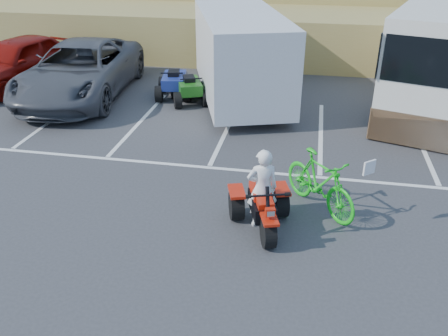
% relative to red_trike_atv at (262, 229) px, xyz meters
% --- Properties ---
extents(ground, '(100.00, 100.00, 0.00)m').
position_rel_red_trike_atv_xyz_m(ground, '(-1.60, -0.03, 0.00)').
color(ground, '#363639').
rests_on(ground, ground).
extents(parking_stripes, '(28.00, 5.16, 0.01)m').
position_rel_red_trike_atv_xyz_m(parking_stripes, '(-0.73, 4.03, 0.00)').
color(parking_stripes, white).
rests_on(parking_stripes, ground).
extents(grass_embankment, '(40.00, 8.50, 3.10)m').
position_rel_red_trike_atv_xyz_m(grass_embankment, '(-1.60, 15.45, 1.42)').
color(grass_embankment, '#9C8946').
rests_on(grass_embankment, ground).
extents(red_trike_atv, '(1.63, 1.89, 1.04)m').
position_rel_red_trike_atv_xyz_m(red_trike_atv, '(0.00, 0.00, 0.00)').
color(red_trike_atv, red).
rests_on(red_trike_atv, ground).
extents(rider, '(0.69, 0.56, 1.65)m').
position_rel_red_trike_atv_xyz_m(rider, '(-0.04, 0.14, 0.83)').
color(rider, white).
rests_on(rider, ground).
extents(green_dirt_bike, '(1.81, 1.96, 1.25)m').
position_rel_red_trike_atv_xyz_m(green_dirt_bike, '(1.06, 0.96, 0.63)').
color(green_dirt_bike, '#14BF19').
rests_on(green_dirt_bike, ground).
extents(grey_pickup, '(3.56, 6.75, 1.81)m').
position_rel_red_trike_atv_xyz_m(grey_pickup, '(-7.08, 6.91, 0.90)').
color(grey_pickup, '#47484E').
rests_on(grey_pickup, ground).
extents(red_car, '(3.22, 5.50, 1.76)m').
position_rel_red_trike_atv_xyz_m(red_car, '(-9.90, 7.67, 0.88)').
color(red_car, maroon).
rests_on(red_car, ground).
extents(cargo_trailer, '(4.23, 6.56, 2.85)m').
position_rel_red_trike_atv_xyz_m(cargo_trailer, '(-1.65, 7.51, 1.54)').
color(cargo_trailer, silver).
rests_on(cargo_trailer, ground).
extents(rv_motorhome, '(4.89, 9.28, 3.24)m').
position_rel_red_trike_atv_xyz_m(rv_motorhome, '(4.79, 8.78, 1.41)').
color(rv_motorhome, silver).
rests_on(rv_motorhome, ground).
extents(quad_atv_blue, '(1.45, 1.77, 1.03)m').
position_rel_red_trike_atv_xyz_m(quad_atv_blue, '(-3.92, 7.41, 0.00)').
color(quad_atv_blue, navy).
rests_on(quad_atv_blue, ground).
extents(quad_atv_green, '(1.64, 1.85, 1.00)m').
position_rel_red_trike_atv_xyz_m(quad_atv_green, '(-3.27, 6.96, 0.00)').
color(quad_atv_green, '#195513').
rests_on(quad_atv_green, ground).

